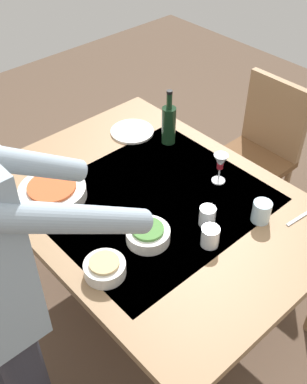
{
  "coord_description": "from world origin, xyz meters",
  "views": [
    {
      "loc": [
        -1.14,
        1.03,
        2.12
      ],
      "look_at": [
        0.0,
        0.0,
        0.78
      ],
      "focal_mm": 43.41,
      "sensor_mm": 36.0,
      "label": 1
    }
  ],
  "objects_px": {
    "chair_near": "(261,146)",
    "water_cup_far_left": "(210,236)",
    "side_bowl_bread": "(105,268)",
    "dinner_plate_near": "(132,131)",
    "dining_table": "(153,211)",
    "water_cup_near_left": "(261,212)",
    "serving_bowl_pasta": "(53,192)",
    "wine_glass_left": "(220,163)",
    "wine_bottle": "(169,124)",
    "side_bowl_salad": "(148,234)",
    "water_cup_near_right": "(207,216)"
  },
  "relations": [
    {
      "from": "chair_near",
      "to": "water_cup_far_left",
      "type": "bearing_deg",
      "value": 114.97
    },
    {
      "from": "side_bowl_bread",
      "to": "dinner_plate_near",
      "type": "distance_m",
      "value": 0.96
    },
    {
      "from": "dining_table",
      "to": "water_cup_near_left",
      "type": "height_order",
      "value": "water_cup_near_left"
    },
    {
      "from": "water_cup_near_left",
      "to": "serving_bowl_pasta",
      "type": "xyz_separation_m",
      "value": [
        0.71,
        0.57,
        -0.02
      ]
    },
    {
      "from": "serving_bowl_pasta",
      "to": "water_cup_far_left",
      "type": "bearing_deg",
      "value": -154.96
    },
    {
      "from": "wine_glass_left",
      "to": "serving_bowl_pasta",
      "type": "bearing_deg",
      "value": 56.49
    },
    {
      "from": "dining_table",
      "to": "serving_bowl_pasta",
      "type": "bearing_deg",
      "value": 45.11
    },
    {
      "from": "wine_bottle",
      "to": "serving_bowl_pasta",
      "type": "height_order",
      "value": "wine_bottle"
    },
    {
      "from": "dinner_plate_near",
      "to": "wine_glass_left",
      "type": "bearing_deg",
      "value": -176.4
    },
    {
      "from": "wine_bottle",
      "to": "side_bowl_salad",
      "type": "height_order",
      "value": "wine_bottle"
    },
    {
      "from": "wine_bottle",
      "to": "side_bowl_bread",
      "type": "bearing_deg",
      "value": 121.23
    },
    {
      "from": "chair_near",
      "to": "side_bowl_salad",
      "type": "distance_m",
      "value": 1.16
    },
    {
      "from": "wine_glass_left",
      "to": "serving_bowl_pasta",
      "type": "height_order",
      "value": "wine_glass_left"
    },
    {
      "from": "wine_glass_left",
      "to": "dinner_plate_near",
      "type": "distance_m",
      "value": 0.59
    },
    {
      "from": "serving_bowl_pasta",
      "to": "dinner_plate_near",
      "type": "height_order",
      "value": "serving_bowl_pasta"
    },
    {
      "from": "water_cup_near_right",
      "to": "water_cup_far_left",
      "type": "xyz_separation_m",
      "value": [
        -0.09,
        0.08,
        -0.0
      ]
    },
    {
      "from": "water_cup_far_left",
      "to": "side_bowl_bread",
      "type": "xyz_separation_m",
      "value": [
        0.16,
        0.4,
        -0.01
      ]
    },
    {
      "from": "wine_bottle",
      "to": "side_bowl_salad",
      "type": "bearing_deg",
      "value": 129.75
    },
    {
      "from": "water_cup_near_left",
      "to": "side_bowl_bread",
      "type": "relative_size",
      "value": 0.61
    },
    {
      "from": "water_cup_near_right",
      "to": "water_cup_far_left",
      "type": "height_order",
      "value": "same"
    },
    {
      "from": "side_bowl_bread",
      "to": "dinner_plate_near",
      "type": "height_order",
      "value": "side_bowl_bread"
    },
    {
      "from": "water_cup_far_left",
      "to": "chair_near",
      "type": "bearing_deg",
      "value": -65.03
    },
    {
      "from": "water_cup_near_right",
      "to": "serving_bowl_pasta",
      "type": "xyz_separation_m",
      "value": [
        0.58,
        0.39,
        -0.01
      ]
    },
    {
      "from": "wine_glass_left",
      "to": "dining_table",
      "type": "bearing_deg",
      "value": 72.01
    },
    {
      "from": "wine_glass_left",
      "to": "water_cup_near_left",
      "type": "distance_m",
      "value": 0.3
    },
    {
      "from": "dinner_plate_near",
      "to": "dining_table",
      "type": "bearing_deg",
      "value": 149.76
    },
    {
      "from": "wine_glass_left",
      "to": "water_cup_near_left",
      "type": "bearing_deg",
      "value": 167.93
    },
    {
      "from": "water_cup_far_left",
      "to": "water_cup_near_right",
      "type": "bearing_deg",
      "value": -41.56
    },
    {
      "from": "wine_glass_left",
      "to": "water_cup_far_left",
      "type": "relative_size",
      "value": 1.7
    },
    {
      "from": "wine_bottle",
      "to": "serving_bowl_pasta",
      "type": "distance_m",
      "value": 0.69
    },
    {
      "from": "water_cup_far_left",
      "to": "dinner_plate_near",
      "type": "relative_size",
      "value": 0.39
    },
    {
      "from": "wine_glass_left",
      "to": "side_bowl_bread",
      "type": "height_order",
      "value": "wine_glass_left"
    },
    {
      "from": "chair_near",
      "to": "side_bowl_bread",
      "type": "distance_m",
      "value": 1.39
    },
    {
      "from": "water_cup_far_left",
      "to": "serving_bowl_pasta",
      "type": "xyz_separation_m",
      "value": [
        0.66,
        0.31,
        -0.01
      ]
    },
    {
      "from": "side_bowl_salad",
      "to": "dinner_plate_near",
      "type": "relative_size",
      "value": 0.78
    },
    {
      "from": "water_cup_far_left",
      "to": "side_bowl_bread",
      "type": "distance_m",
      "value": 0.43
    },
    {
      "from": "dining_table",
      "to": "wine_glass_left",
      "type": "xyz_separation_m",
      "value": [
        -0.1,
        -0.32,
        0.17
      ]
    },
    {
      "from": "side_bowl_bread",
      "to": "dining_table",
      "type": "bearing_deg",
      "value": -66.02
    },
    {
      "from": "chair_near",
      "to": "wine_bottle",
      "type": "relative_size",
      "value": 3.07
    },
    {
      "from": "chair_near",
      "to": "water_cup_near_right",
      "type": "relative_size",
      "value": 10.25
    },
    {
      "from": "dining_table",
      "to": "water_cup_near_right",
      "type": "relative_size",
      "value": 16.8
    },
    {
      "from": "chair_near",
      "to": "side_bowl_salad",
      "type": "relative_size",
      "value": 5.06
    },
    {
      "from": "serving_bowl_pasta",
      "to": "side_bowl_bread",
      "type": "bearing_deg",
      "value": 169.47
    },
    {
      "from": "chair_near",
      "to": "water_cup_far_left",
      "type": "height_order",
      "value": "chair_near"
    },
    {
      "from": "dining_table",
      "to": "dinner_plate_near",
      "type": "relative_size",
      "value": 6.48
    },
    {
      "from": "water_cup_near_right",
      "to": "wine_bottle",
      "type": "bearing_deg",
      "value": -28.4
    },
    {
      "from": "chair_near",
      "to": "water_cup_near_left",
      "type": "distance_m",
      "value": 0.87
    },
    {
      "from": "wine_bottle",
      "to": "wine_glass_left",
      "type": "relative_size",
      "value": 1.96
    },
    {
      "from": "wine_bottle",
      "to": "water_cup_near_left",
      "type": "xyz_separation_m",
      "value": [
        -0.68,
        0.11,
        -0.06
      ]
    },
    {
      "from": "wine_bottle",
      "to": "water_cup_near_left",
      "type": "relative_size",
      "value": 3.05
    }
  ]
}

